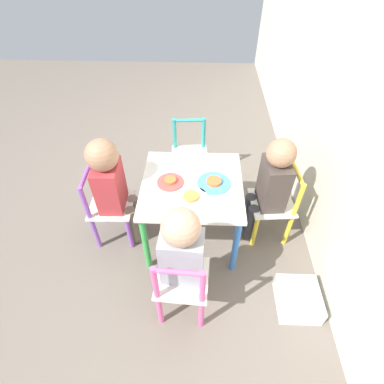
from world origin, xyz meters
TOP-DOWN VIEW (x-y plane):
  - ground_plane at (0.00, 0.00)m, footprint 6.00×6.00m
  - kids_table at (0.00, 0.00)m, footprint 0.58×0.58m
  - chair_pink at (0.52, -0.03)m, footprint 0.28×0.28m
  - chair_yellow at (-0.04, 0.52)m, footprint 0.28×0.28m
  - chair_purple at (0.01, -0.52)m, footprint 0.27×0.27m
  - chair_teal at (-0.52, -0.04)m, footprint 0.28×0.28m
  - child_right at (0.46, -0.03)m, footprint 0.22×0.21m
  - child_back at (-0.04, 0.46)m, footprint 0.21×0.22m
  - child_front at (0.01, -0.46)m, footprint 0.20×0.23m
  - plate_right at (0.12, 0.00)m, footprint 0.18×0.18m
  - plate_back at (0.00, 0.12)m, footprint 0.19×0.19m
  - plate_front at (-0.00, -0.12)m, footprint 0.15×0.15m
  - storage_bin at (0.48, 0.60)m, footprint 0.24×0.22m

SIDE VIEW (x-z plane):
  - ground_plane at x=0.00m, z-range 0.00..0.00m
  - storage_bin at x=0.48m, z-range 0.00..0.12m
  - chair_pink at x=0.52m, z-range 0.00..0.52m
  - chair_yellow at x=-0.04m, z-range 0.00..0.52m
  - chair_purple at x=0.01m, z-range 0.00..0.52m
  - chair_teal at x=-0.52m, z-range 0.00..0.52m
  - kids_table at x=0.00m, z-range 0.16..0.63m
  - child_back at x=-0.04m, z-range 0.07..0.82m
  - child_right at x=0.46m, z-range 0.08..0.83m
  - child_front at x=0.01m, z-range 0.09..0.84m
  - plate_front at x=0.00m, z-range 0.46..0.49m
  - plate_right at x=0.12m, z-range 0.46..0.49m
  - plate_back at x=0.00m, z-range 0.46..0.49m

